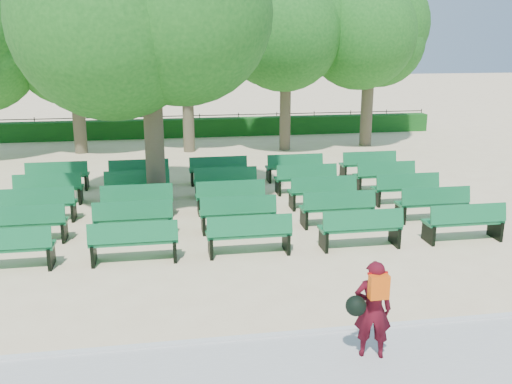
% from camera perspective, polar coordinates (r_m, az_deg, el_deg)
% --- Properties ---
extents(ground, '(120.00, 120.00, 0.00)m').
position_cam_1_polar(ground, '(15.38, -5.44, -3.20)').
color(ground, beige).
extents(paving, '(30.00, 2.20, 0.06)m').
position_cam_1_polar(paving, '(8.69, -1.55, -18.45)').
color(paving, '#B8B7B3').
rests_on(paving, ground).
extents(curb, '(30.00, 0.12, 0.10)m').
position_cam_1_polar(curb, '(9.65, -2.55, -14.60)').
color(curb, silver).
rests_on(curb, ground).
extents(hedge, '(26.00, 0.70, 0.90)m').
position_cam_1_polar(hedge, '(28.91, -7.57, 6.36)').
color(hedge, '#145017').
rests_on(hedge, ground).
extents(fence, '(26.00, 0.10, 1.02)m').
position_cam_1_polar(fence, '(29.38, -7.57, 5.61)').
color(fence, black).
rests_on(fence, ground).
extents(tree_line, '(21.80, 6.80, 7.04)m').
position_cam_1_polar(tree_line, '(25.05, -7.17, 3.97)').
color(tree_line, '#1F641C').
rests_on(tree_line, ground).
extents(bench_array, '(1.95, 0.62, 1.23)m').
position_cam_1_polar(bench_array, '(16.35, -2.47, -1.65)').
color(bench_array, '#126737').
rests_on(bench_array, ground).
extents(tree_among, '(4.98, 4.98, 7.23)m').
position_cam_1_polar(tree_among, '(16.14, -10.64, 15.40)').
color(tree_among, brown).
rests_on(tree_among, ground).
extents(person, '(0.78, 0.52, 1.57)m').
position_cam_1_polar(person, '(9.00, 11.50, -11.30)').
color(person, '#480A15').
rests_on(person, ground).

